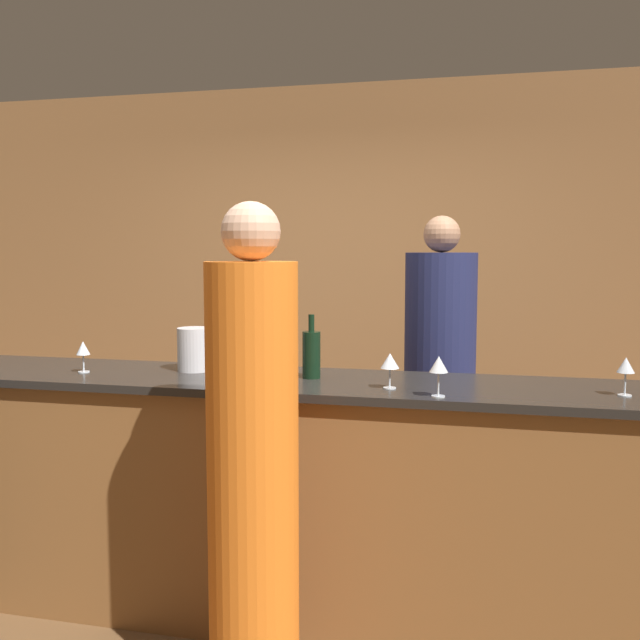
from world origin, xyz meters
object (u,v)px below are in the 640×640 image
at_px(guest_1, 253,478).
at_px(bartender, 439,400).
at_px(ice_bucket, 195,349).
at_px(wine_bottle_0, 311,354).

bearing_deg(guest_1, bartender, 70.00).
bearing_deg(ice_bucket, bartender, 35.05).
relative_size(guest_1, wine_bottle_0, 6.45).
relative_size(bartender, guest_1, 1.01).
bearing_deg(wine_bottle_0, bartender, 58.42).
height_order(bartender, ice_bucket, bartender).
xyz_separation_m(bartender, ice_bucket, (-1.08, -0.75, 0.34)).
relative_size(bartender, ice_bucket, 9.11).
distance_m(guest_1, ice_bucket, 0.97).
bearing_deg(bartender, guest_1, 70.00).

